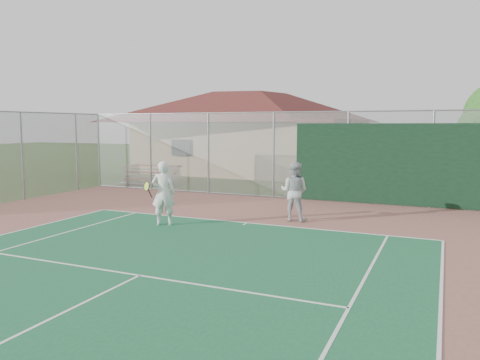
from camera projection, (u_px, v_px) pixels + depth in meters
name	position (u px, v px, depth m)	size (l,w,h in m)	color
back_fence	(350.00, 160.00, 17.83)	(20.08, 0.11, 3.53)	gray
side_fence_left	(22.00, 156.00, 18.61)	(0.08, 9.00, 3.50)	gray
clubhouse	(251.00, 124.00, 29.79)	(14.20, 9.76, 5.99)	tan
bleachers	(152.00, 175.00, 23.40)	(2.74, 1.79, 0.97)	#A23525
player_white_front	(163.00, 194.00, 13.86)	(0.97, 0.80, 1.91)	white
player_grey_back	(294.00, 192.00, 14.53)	(0.91, 0.72, 1.83)	#B5B8BB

